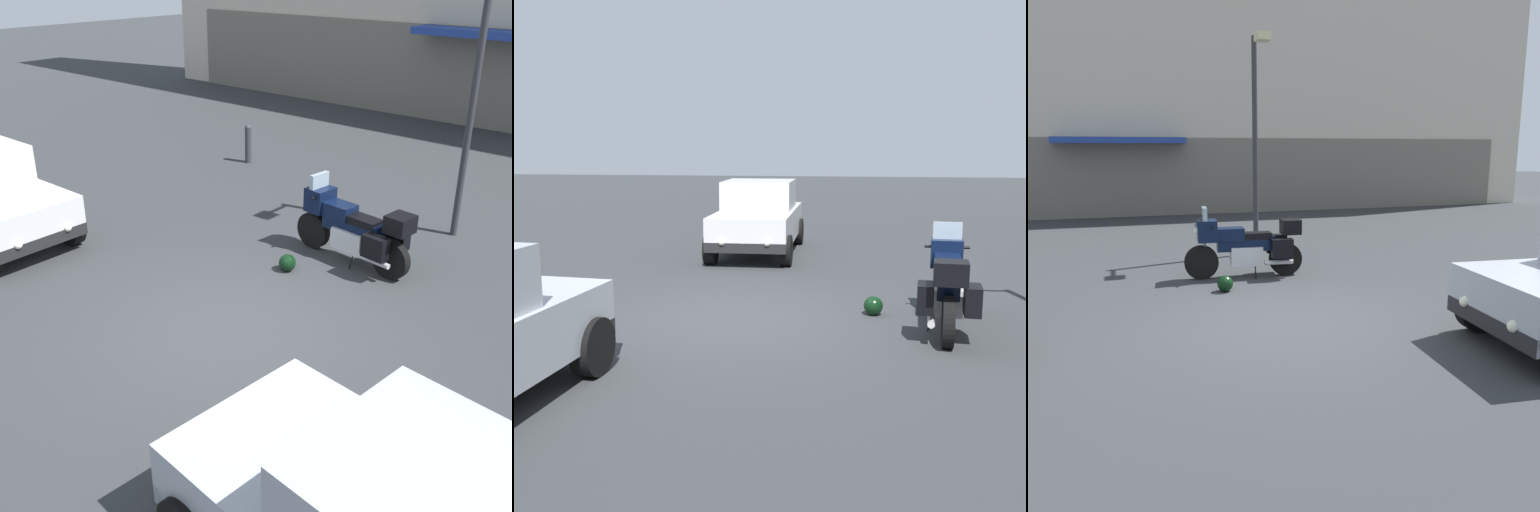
# 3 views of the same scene
# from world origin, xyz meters

# --- Properties ---
(ground_plane) EXTENTS (80.00, 80.00, 0.00)m
(ground_plane) POSITION_xyz_m (0.00, 0.00, 0.00)
(ground_plane) COLOR #2D3033
(building_facade_rear) EXTENTS (30.07, 3.40, 13.67)m
(building_facade_rear) POSITION_xyz_m (-0.00, 14.31, 6.78)
(building_facade_rear) COLOR beige
(building_facade_rear) RESTS_ON ground
(motorcycle) EXTENTS (2.26, 0.83, 1.36)m
(motorcycle) POSITION_xyz_m (0.08, 2.90, 0.62)
(motorcycle) COLOR black
(motorcycle) RESTS_ON ground
(helmet) EXTENTS (0.28, 0.28, 0.28)m
(helmet) POSITION_xyz_m (-0.53, 1.96, 0.14)
(helmet) COLOR black
(helmet) RESTS_ON ground
(streetlamp_curbside) EXTENTS (0.28, 0.94, 4.84)m
(streetlamp_curbside) POSITION_xyz_m (0.84, 4.96, 2.94)
(streetlamp_curbside) COLOR #2D2D33
(streetlamp_curbside) RESTS_ON ground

